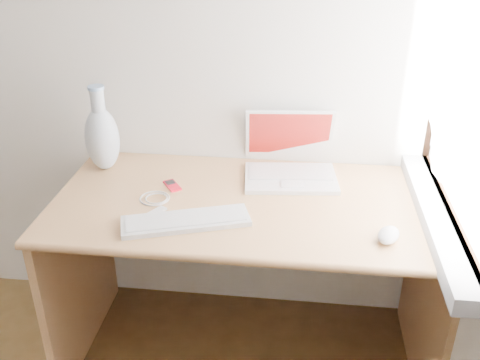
# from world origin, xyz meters

# --- Properties ---
(back_wall) EXTENTS (3.50, 0.04, 2.60)m
(back_wall) POSITION_xyz_m (0.00, 1.75, 1.30)
(back_wall) COLOR white
(back_wall) RESTS_ON floor
(window) EXTENTS (0.11, 0.99, 1.10)m
(window) POSITION_xyz_m (1.72, 1.30, 1.28)
(window) COLOR white
(window) RESTS_ON right_wall
(desk) EXTENTS (1.45, 0.73, 0.77)m
(desk) POSITION_xyz_m (1.03, 1.47, 0.55)
(desk) COLOR tan
(desk) RESTS_ON floor
(laptop) EXTENTS (0.39, 0.33, 0.25)m
(laptop) POSITION_xyz_m (1.18, 1.61, 0.82)
(laptop) COLOR white
(laptop) RESTS_ON desk
(external_keyboard) EXTENTS (0.46, 0.26, 0.02)m
(external_keyboard) POSITION_xyz_m (0.83, 1.19, 0.78)
(external_keyboard) COLOR white
(external_keyboard) RESTS_ON desk
(mouse) EXTENTS (0.10, 0.13, 0.04)m
(mouse) POSITION_xyz_m (1.52, 1.17, 0.79)
(mouse) COLOR white
(mouse) RESTS_ON desk
(ipod) EXTENTS (0.09, 0.10, 0.01)m
(ipod) POSITION_xyz_m (0.72, 1.45, 0.77)
(ipod) COLOR red
(ipod) RESTS_ON desk
(cable_coil) EXTENTS (0.13, 0.13, 0.01)m
(cable_coil) POSITION_xyz_m (0.68, 1.35, 0.77)
(cable_coil) COLOR white
(cable_coil) RESTS_ON desk
(remote) EXTENTS (0.07, 0.09, 0.01)m
(remote) POSITION_xyz_m (0.71, 1.25, 0.77)
(remote) COLOR white
(remote) RESTS_ON desk
(vase) EXTENTS (0.14, 0.14, 0.36)m
(vase) POSITION_xyz_m (0.41, 1.58, 0.91)
(vase) COLOR silver
(vase) RESTS_ON desk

